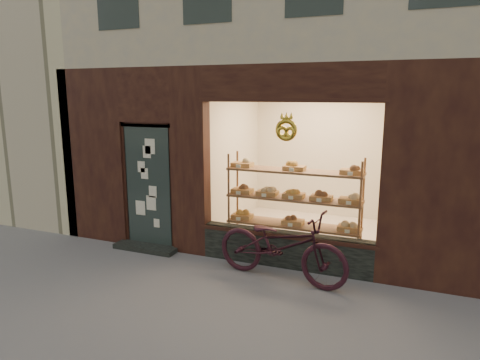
% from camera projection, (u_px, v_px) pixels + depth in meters
% --- Properties ---
extents(ground, '(90.00, 90.00, 0.00)m').
position_uv_depth(ground, '(198.00, 326.00, 5.00)').
color(ground, slate).
extents(display_shelf, '(2.20, 0.45, 1.70)m').
position_uv_depth(display_shelf, '(293.00, 207.00, 6.98)').
color(display_shelf, brown).
rests_on(display_shelf, ground).
extents(bicycle, '(2.09, 0.97, 1.05)m').
position_uv_depth(bicycle, '(281.00, 245.00, 6.16)').
color(bicycle, black).
rests_on(bicycle, ground).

